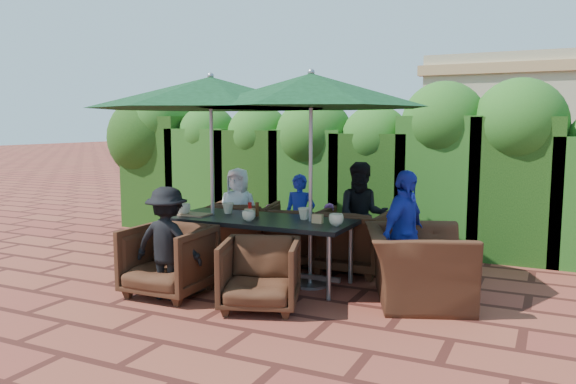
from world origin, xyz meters
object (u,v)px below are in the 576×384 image
at_px(chair_near_right, 260,271).
at_px(chair_far_right, 353,237).
at_px(umbrella_right, 311,91).
at_px(chair_end_right, 418,254).
at_px(dining_table, 260,225).
at_px(chair_far_left, 244,227).
at_px(chair_far_mid, 297,233).
at_px(umbrella_left, 211,93).
at_px(chair_near_left, 169,257).

bearing_deg(chair_near_right, chair_far_right, 58.96).
relative_size(umbrella_right, chair_end_right, 2.22).
height_order(chair_near_right, chair_end_right, chair_end_right).
height_order(dining_table, umbrella_right, umbrella_right).
bearing_deg(chair_far_right, chair_far_left, -3.23).
bearing_deg(chair_near_right, umbrella_right, 63.26).
bearing_deg(chair_far_right, chair_far_mid, -3.48).
relative_size(chair_far_left, chair_near_right, 1.11).
relative_size(umbrella_right, chair_near_right, 3.35).
relative_size(dining_table, chair_end_right, 1.88).
bearing_deg(umbrella_right, dining_table, -173.21).
xyz_separation_m(umbrella_right, chair_end_right, (1.25, -0.07, -1.70)).
height_order(dining_table, chair_far_left, chair_far_left).
height_order(chair_far_right, chair_end_right, chair_end_right).
height_order(chair_far_left, chair_near_right, chair_far_left).
distance_m(umbrella_left, chair_far_right, 2.49).
relative_size(chair_far_left, chair_far_mid, 1.02).
relative_size(chair_far_left, chair_end_right, 0.74).
relative_size(chair_near_left, chair_near_right, 1.08).
height_order(dining_table, chair_end_right, chair_end_right).
xyz_separation_m(umbrella_left, chair_end_right, (2.51, 0.00, -1.70)).
xyz_separation_m(chair_far_left, chair_far_right, (1.61, -0.08, 0.00)).
distance_m(umbrella_left, chair_near_left, 2.02).
bearing_deg(chair_far_mid, chair_near_left, 60.34).
bearing_deg(chair_end_right, dining_table, 68.99).
bearing_deg(chair_far_left, dining_table, 116.48).
xyz_separation_m(umbrella_right, chair_far_right, (0.24, 0.79, -1.78)).
bearing_deg(chair_far_right, chair_end_right, 139.05).
relative_size(chair_far_right, chair_near_right, 1.12).
xyz_separation_m(chair_far_mid, chair_end_right, (1.79, -0.90, 0.09)).
xyz_separation_m(dining_table, chair_near_left, (-0.64, -0.92, -0.25)).
distance_m(umbrella_right, chair_far_left, 2.41).
xyz_separation_m(umbrella_right, chair_near_right, (-0.13, -0.98, -1.82)).
height_order(dining_table, chair_far_mid, chair_far_mid).
xyz_separation_m(chair_near_right, chair_end_right, (1.37, 0.91, 0.12)).
bearing_deg(chair_end_right, chair_near_right, 102.38).
distance_m(chair_far_mid, chair_near_left, 1.95).
xyz_separation_m(chair_far_left, chair_end_right, (2.62, -0.94, 0.08)).
distance_m(chair_far_left, chair_far_right, 1.61).
bearing_deg(chair_near_left, chair_end_right, 18.69).
xyz_separation_m(umbrella_left, umbrella_right, (1.27, 0.08, -0.00)).
bearing_deg(umbrella_left, chair_end_right, 0.07).
distance_m(chair_far_left, chair_near_left, 1.87).
bearing_deg(umbrella_left, chair_far_left, 96.19).
relative_size(dining_table, umbrella_left, 0.76).
relative_size(dining_table, chair_near_left, 2.63).
height_order(umbrella_right, chair_near_left, umbrella_right).
distance_m(dining_table, umbrella_right, 1.66).
distance_m(chair_far_right, chair_end_right, 1.32).
distance_m(dining_table, chair_near_right, 1.06).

